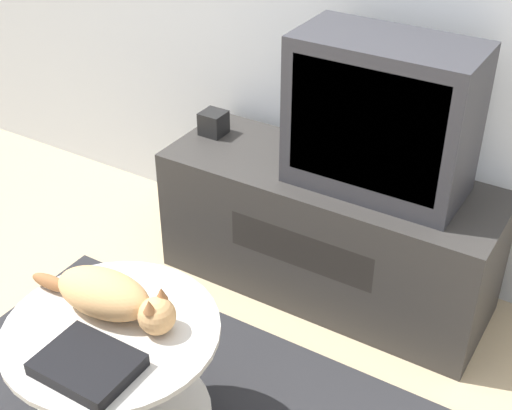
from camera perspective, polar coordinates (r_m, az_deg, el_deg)
The scene contains 6 objects.
tv_stand at distance 2.84m, azimuth 5.69°, elevation -2.15°, with size 1.31×0.47×0.54m.
tv at distance 2.52m, azimuth 10.05°, elevation 7.00°, with size 0.63×0.33×0.55m.
speaker at distance 2.95m, azimuth -3.42°, elevation 6.57°, with size 0.10×0.10×0.10m.
coffee_table at distance 2.21m, azimuth -11.01°, elevation -13.28°, with size 0.62×0.62×0.49m.
dvd_box at distance 1.96m, azimuth -13.22°, elevation -12.38°, with size 0.26×0.20×0.04m.
cat at distance 2.09m, azimuth -11.55°, elevation -7.17°, with size 0.51×0.18×0.13m.
Camera 1 is at (1.08, -1.08, 1.90)m, focal length 50.00 mm.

